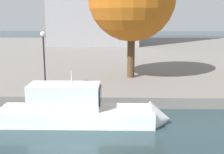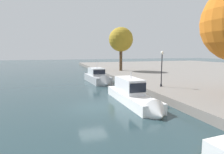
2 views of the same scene
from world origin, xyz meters
TOP-DOWN VIEW (x-y plane):
  - dock_promenade at (0.00, 34.66)m, footprint 120.00×55.00m
  - motor_yacht_1 at (-0.29, 4.23)m, footprint 10.23×2.31m
  - lamp_post at (-4.00, 9.67)m, footprint 0.40×0.40m

SIDE VIEW (x-z plane):
  - dock_promenade at x=0.00m, z-range 0.00..0.79m
  - motor_yacht_1 at x=-0.29m, z-range -1.27..2.71m
  - lamp_post at x=-4.00m, z-range 1.32..5.74m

